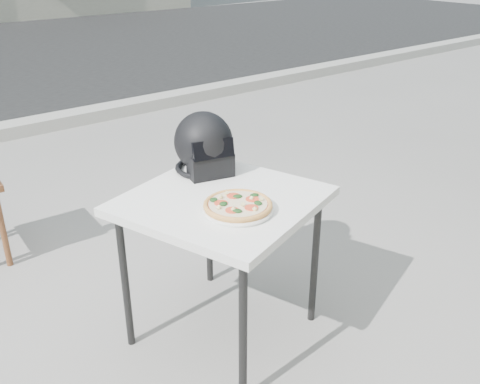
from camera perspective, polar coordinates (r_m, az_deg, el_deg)
ground at (r=2.67m, az=-17.99°, el=-14.18°), size 80.00×80.00×0.00m
cafe_table_main at (r=2.22m, az=-1.92°, el=-1.96°), size 0.92×0.92×0.69m
plate at (r=2.07m, az=-0.22°, el=-1.86°), size 0.34×0.34×0.02m
pizza at (r=2.06m, az=-0.23°, el=-1.37°), size 0.34×0.34×0.03m
helmet at (r=2.41m, az=-3.83°, el=4.96°), size 0.32×0.33×0.27m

